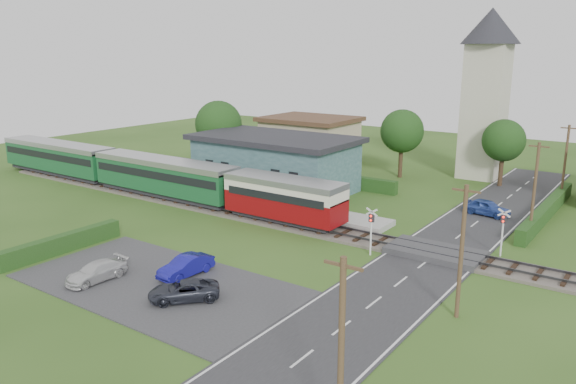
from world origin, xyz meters
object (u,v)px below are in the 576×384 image
Objects in this scene: car_park_blue at (186,266)px; pedestrian_far at (189,180)px; car_on_road at (487,207)px; church_tower at (487,81)px; crossing_signal_far at (503,226)px; station_building at (275,162)px; train at (141,171)px; car_park_dark at (184,291)px; pedestrian_near at (318,200)px; crossing_signal_near at (371,224)px; equipment_hut at (175,172)px; car_park_silver at (96,271)px; house_west at (310,139)px.

pedestrian_far is (-14.90, 15.23, 0.56)m from car_park_blue.
church_tower is at bearing 28.10° from car_on_road.
crossing_signal_far is at bearing 48.33° from car_park_blue.
train is (-9.17, -8.99, -0.52)m from station_building.
car_on_road is at bearing 114.44° from car_park_dark.
pedestrian_near is (17.73, 3.47, -0.80)m from train.
car_park_blue is at bearing 90.45° from pedestrian_near.
equipment_hut is at bearing 167.06° from crossing_signal_near.
pedestrian_far reaches higher than car_park_blue.
car_park_dark is at bearing -35.61° from train.
crossing_signal_near is at bearing -34.81° from station_building.
equipment_hut reaches higher than car_park_silver.
crossing_signal_near is 12.36m from car_park_blue.
car_park_silver is at bearing 78.92° from pedestrian_near.
house_west is 23.81m from pedestrian_near.
crossing_signal_near is 9.83m from pedestrian_near.
crossing_signal_near is at bearing 56.27° from car_park_blue.
station_building is 24.51m from crossing_signal_far.
equipment_hut is at bearing -98.62° from house_west.
pedestrian_near is at bearing 143.16° from crossing_signal_near.
pedestrian_far is (-0.90, -19.97, -1.55)m from house_west.
car_park_silver is (14.37, -15.78, -1.55)m from train.
car_on_road is 26.16m from car_park_blue.
station_building is at bearing 106.27° from car_on_road.
car_park_blue is (17.00, -15.40, -1.06)m from equipment_hut.
church_tower is 41.99m from car_park_dark.
station_building is 4.88× the size of crossing_signal_near.
crossing_signal_near reaches higher than pedestrian_far.
house_west reaches higher than equipment_hut.
pedestrian_far is at bearing 176.85° from car_park_dark.
church_tower is 5.37× the size of crossing_signal_near.
church_tower is at bearing 47.08° from train.
crossing_signal_near is (25.57, -2.41, -0.04)m from train.
car_park_blue is (9.00, -21.19, -2.01)m from station_building.
car_on_road is 2.07× the size of pedestrian_near.
house_west reaches higher than car_park_silver.
pedestrian_near is 14.46m from pedestrian_far.
church_tower reaches higher than pedestrian_far.
crossing_signal_near is 2.07× the size of pedestrian_far.
station_building reaches higher than train.
train reaches higher than crossing_signal_near.
church_tower reaches higher than car_park_dark.
car_on_road is 1.00× the size of car_park_dark.
train reaches higher than equipment_hut.
train is 13.18× the size of crossing_signal_near.
house_west is 37.94m from car_park_blue.
church_tower is 25.05m from pedestrian_near.
pedestrian_far is (-5.90, -5.97, -1.45)m from station_building.
crossing_signal_near and crossing_signal_far have the same top height.
equipment_hut is 2.17m from pedestrian_far.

